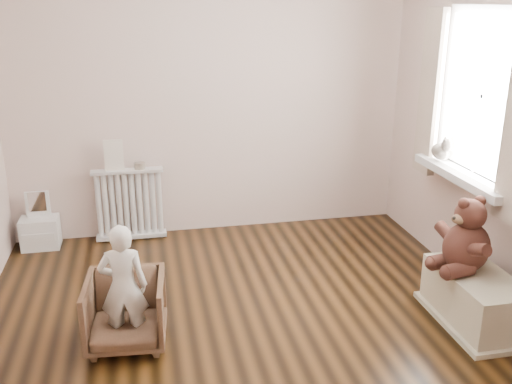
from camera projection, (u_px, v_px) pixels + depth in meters
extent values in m
cube|color=black|center=(248.00, 327.00, 3.84)|extent=(3.60, 3.60, 0.01)
cube|color=beige|center=(209.00, 93.00, 5.10)|extent=(3.60, 0.02, 2.60)
cube|color=beige|center=(355.00, 271.00, 1.76)|extent=(3.60, 0.02, 2.60)
cube|color=white|center=(485.00, 96.00, 3.99)|extent=(0.03, 0.90, 1.10)
cube|color=silver|center=(464.00, 176.00, 4.16)|extent=(0.22, 1.10, 0.06)
cube|color=beige|center=(430.00, 93.00, 4.52)|extent=(0.06, 0.26, 1.30)
cube|color=silver|center=(129.00, 199.00, 5.13)|extent=(0.63, 0.12, 0.66)
cube|color=beige|center=(114.00, 155.00, 4.98)|extent=(0.17, 0.01, 0.28)
cylinder|color=#A59E8C|center=(140.00, 166.00, 5.06)|extent=(0.10, 0.10, 0.06)
cube|color=silver|center=(39.00, 218.00, 4.99)|extent=(0.32, 0.23, 0.51)
imported|color=brown|center=(126.00, 311.00, 3.59)|extent=(0.53, 0.54, 0.45)
imported|color=silver|center=(123.00, 287.00, 3.48)|extent=(0.31, 0.22, 0.81)
cube|color=#BDB695|center=(476.00, 296.00, 3.84)|extent=(0.40, 0.76, 0.36)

